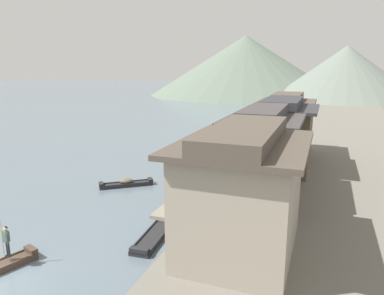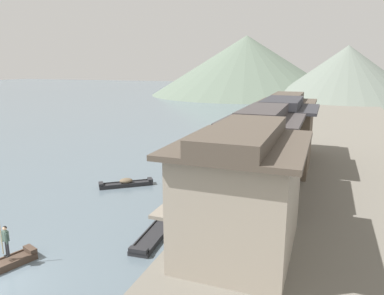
{
  "view_description": "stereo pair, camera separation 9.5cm",
  "coord_description": "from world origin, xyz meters",
  "px_view_note": "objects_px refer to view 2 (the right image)",
  "views": [
    {
      "loc": [
        13.91,
        -10.24,
        9.82
      ],
      "look_at": [
        2.2,
        20.92,
        2.14
      ],
      "focal_mm": 33.37,
      "sensor_mm": 36.0,
      "label": 1
    },
    {
      "loc": [
        14.0,
        -10.2,
        9.82
      ],
      "look_at": [
        2.2,
        20.92,
        2.14
      ],
      "focal_mm": 33.37,
      "sensor_mm": 36.0,
      "label": 2
    }
  ],
  "objects_px": {
    "boat_moored_third": "(250,146)",
    "boat_moored_far": "(202,145)",
    "boat_moored_nearest": "(126,183)",
    "boatman_person": "(5,237)",
    "boat_moored_second": "(153,236)",
    "house_waterfront_second": "(261,153)",
    "house_waterfront_tall": "(280,135)",
    "house_waterfront_nearest": "(241,191)",
    "house_waterfront_narrow": "(286,124)"
  },
  "relations": [
    {
      "from": "boat_moored_third",
      "to": "house_waterfront_tall",
      "type": "height_order",
      "value": "house_waterfront_tall"
    },
    {
      "from": "boatman_person",
      "to": "boat_moored_second",
      "type": "xyz_separation_m",
      "value": [
        5.47,
        5.2,
        -1.41
      ]
    },
    {
      "from": "boat_moored_nearest",
      "to": "boat_moored_far",
      "type": "relative_size",
      "value": 0.87
    },
    {
      "from": "boat_moored_far",
      "to": "house_waterfront_nearest",
      "type": "relative_size",
      "value": 0.57
    },
    {
      "from": "boat_moored_nearest",
      "to": "house_waterfront_narrow",
      "type": "relative_size",
      "value": 0.65
    },
    {
      "from": "house_waterfront_nearest",
      "to": "boatman_person",
      "type": "bearing_deg",
      "value": -158.62
    },
    {
      "from": "boat_moored_nearest",
      "to": "house_waterfront_narrow",
      "type": "xyz_separation_m",
      "value": [
        11.37,
        12.84,
        3.72
      ]
    },
    {
      "from": "boatman_person",
      "to": "boat_moored_far",
      "type": "xyz_separation_m",
      "value": [
        0.18,
        28.89,
        -1.38
      ]
    },
    {
      "from": "boat_moored_far",
      "to": "boat_moored_nearest",
      "type": "bearing_deg",
      "value": -93.53
    },
    {
      "from": "boat_moored_second",
      "to": "house_waterfront_narrow",
      "type": "distance_m",
      "value": 21.26
    },
    {
      "from": "boatman_person",
      "to": "boat_moored_nearest",
      "type": "distance_m",
      "value": 12.74
    },
    {
      "from": "house_waterfront_second",
      "to": "house_waterfront_nearest",
      "type": "bearing_deg",
      "value": -87.13
    },
    {
      "from": "boat_moored_third",
      "to": "house_waterfront_nearest",
      "type": "xyz_separation_m",
      "value": [
        4.97,
        -26.61,
        3.76
      ]
    },
    {
      "from": "boat_moored_nearest",
      "to": "boat_moored_far",
      "type": "distance_m",
      "value": 16.27
    },
    {
      "from": "house_waterfront_second",
      "to": "house_waterfront_narrow",
      "type": "relative_size",
      "value": 1.13
    },
    {
      "from": "boat_moored_third",
      "to": "boat_moored_far",
      "type": "xyz_separation_m",
      "value": [
        -5.62,
        -1.93,
        0.01
      ]
    },
    {
      "from": "boatman_person",
      "to": "house_waterfront_narrow",
      "type": "relative_size",
      "value": 0.5
    },
    {
      "from": "boat_moored_nearest",
      "to": "house_waterfront_nearest",
      "type": "distance_m",
      "value": 14.8
    },
    {
      "from": "boatman_person",
      "to": "boat_moored_second",
      "type": "distance_m",
      "value": 7.67
    },
    {
      "from": "boat_moored_second",
      "to": "boat_moored_far",
      "type": "bearing_deg",
      "value": 102.59
    },
    {
      "from": "boat_moored_third",
      "to": "boatman_person",
      "type": "bearing_deg",
      "value": -100.65
    },
    {
      "from": "boat_moored_far",
      "to": "house_waterfront_narrow",
      "type": "relative_size",
      "value": 0.74
    },
    {
      "from": "boat_moored_second",
      "to": "house_waterfront_narrow",
      "type": "bearing_deg",
      "value": 75.96
    },
    {
      "from": "boat_moored_third",
      "to": "house_waterfront_second",
      "type": "bearing_deg",
      "value": -76.32
    },
    {
      "from": "boat_moored_nearest",
      "to": "boat_moored_third",
      "type": "distance_m",
      "value": 19.34
    },
    {
      "from": "boat_moored_nearest",
      "to": "boatman_person",
      "type": "bearing_deg",
      "value": -86.26
    },
    {
      "from": "boat_moored_far",
      "to": "house_waterfront_tall",
      "type": "relative_size",
      "value": 0.65
    },
    {
      "from": "boat_moored_nearest",
      "to": "house_waterfront_second",
      "type": "relative_size",
      "value": 0.57
    },
    {
      "from": "boat_moored_nearest",
      "to": "house_waterfront_second",
      "type": "distance_m",
      "value": 11.82
    },
    {
      "from": "boatman_person",
      "to": "boat_moored_nearest",
      "type": "bearing_deg",
      "value": 93.74
    },
    {
      "from": "house_waterfront_tall",
      "to": "house_waterfront_narrow",
      "type": "distance_m",
      "value": 6.27
    },
    {
      "from": "boat_moored_second",
      "to": "house_waterfront_tall",
      "type": "height_order",
      "value": "house_waterfront_tall"
    },
    {
      "from": "boat_moored_third",
      "to": "boat_moored_far",
      "type": "distance_m",
      "value": 5.94
    },
    {
      "from": "boat_moored_nearest",
      "to": "house_waterfront_tall",
      "type": "bearing_deg",
      "value": 29.6
    },
    {
      "from": "boat_moored_second",
      "to": "house_waterfront_nearest",
      "type": "xyz_separation_m",
      "value": [
        5.3,
        -0.98,
        3.78
      ]
    },
    {
      "from": "boat_moored_second",
      "to": "boat_moored_far",
      "type": "relative_size",
      "value": 1.0
    },
    {
      "from": "boatman_person",
      "to": "house_waterfront_tall",
      "type": "bearing_deg",
      "value": 60.79
    },
    {
      "from": "boatman_person",
      "to": "house_waterfront_tall",
      "type": "distance_m",
      "value": 22.15
    },
    {
      "from": "boat_moored_nearest",
      "to": "boat_moored_far",
      "type": "xyz_separation_m",
      "value": [
        1.0,
        16.24,
        -0.06
      ]
    },
    {
      "from": "boat_moored_far",
      "to": "house_waterfront_nearest",
      "type": "bearing_deg",
      "value": -66.77
    },
    {
      "from": "house_waterfront_nearest",
      "to": "house_waterfront_tall",
      "type": "bearing_deg",
      "value": 90.08
    },
    {
      "from": "boat_moored_nearest",
      "to": "boat_moored_third",
      "type": "xyz_separation_m",
      "value": [
        6.62,
        18.17,
        -0.06
      ]
    },
    {
      "from": "boat_moored_third",
      "to": "house_waterfront_narrow",
      "type": "xyz_separation_m",
      "value": [
        4.75,
        -5.33,
        3.78
      ]
    },
    {
      "from": "house_waterfront_tall",
      "to": "boat_moored_third",
      "type": "bearing_deg",
      "value": 113.11
    },
    {
      "from": "boat_moored_third",
      "to": "boat_moored_far",
      "type": "bearing_deg",
      "value": -161.04
    },
    {
      "from": "boat_moored_second",
      "to": "house_waterfront_second",
      "type": "relative_size",
      "value": 0.66
    },
    {
      "from": "boat_moored_nearest",
      "to": "boat_moored_far",
      "type": "height_order",
      "value": "boat_moored_nearest"
    },
    {
      "from": "boatman_person",
      "to": "boat_moored_third",
      "type": "relative_size",
      "value": 0.72
    },
    {
      "from": "boat_moored_nearest",
      "to": "boat_moored_third",
      "type": "bearing_deg",
      "value": 69.98
    },
    {
      "from": "boatman_person",
      "to": "boat_moored_nearest",
      "type": "relative_size",
      "value": 0.76
    }
  ]
}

